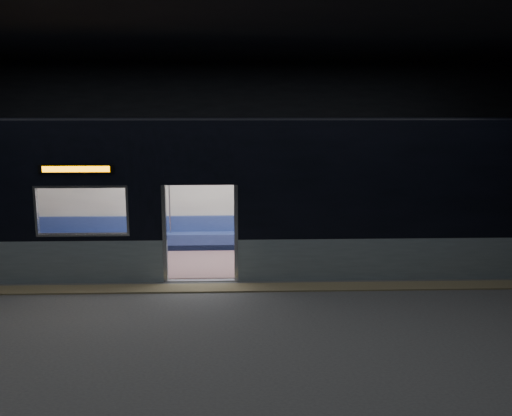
{
  "coord_description": "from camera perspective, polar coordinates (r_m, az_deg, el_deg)",
  "views": [
    {
      "loc": [
        0.79,
        -9.91,
        3.59
      ],
      "look_at": [
        1.2,
        2.3,
        1.33
      ],
      "focal_mm": 38.0,
      "sensor_mm": 36.0,
      "label": 1
    }
  ],
  "objects": [
    {
      "name": "station_floor",
      "position": [
        10.57,
        -6.15,
        -9.46
      ],
      "size": [
        24.0,
        14.0,
        0.01
      ],
      "primitive_type": "cube",
      "color": "#47494C",
      "rests_on": "ground"
    },
    {
      "name": "tactile_strip",
      "position": [
        11.09,
        -5.95,
        -8.39
      ],
      "size": [
        22.8,
        0.5,
        0.03
      ],
      "primitive_type": "cube",
      "color": "#8C7F59",
      "rests_on": "station_floor"
    },
    {
      "name": "transit_map",
      "position": [
        14.31,
        11.35,
        1.81
      ],
      "size": [
        1.03,
        0.03,
        0.67
      ],
      "primitive_type": "cube",
      "color": "white",
      "rests_on": "metro_car"
    },
    {
      "name": "passenger",
      "position": [
        13.94,
        7.34,
        -1.35
      ],
      "size": [
        0.37,
        0.62,
        1.27
      ],
      "rotation": [
        0.0,
        0.0,
        -0.12
      ],
      "color": "black",
      "rests_on": "metro_car"
    },
    {
      "name": "handbag",
      "position": [
        13.77,
        7.52,
        -1.91
      ],
      "size": [
        0.31,
        0.28,
        0.13
      ],
      "primitive_type": "cube",
      "rotation": [
        0.0,
        0.0,
        0.19
      ],
      "color": "black",
      "rests_on": "passenger"
    },
    {
      "name": "metro_car",
      "position": [
        12.6,
        -5.49,
        2.48
      ],
      "size": [
        18.0,
        3.04,
        3.35
      ],
      "color": "#8E9FA9",
      "rests_on": "station_floor"
    },
    {
      "name": "station_envelope",
      "position": [
        9.95,
        -6.57,
        10.84
      ],
      "size": [
        24.0,
        14.0,
        5.0
      ],
      "color": "black",
      "rests_on": "station_floor"
    }
  ]
}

